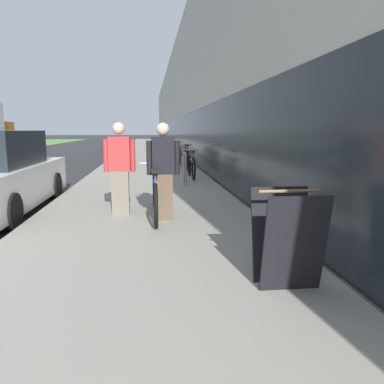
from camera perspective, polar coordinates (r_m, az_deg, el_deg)
name	(u,v)px	position (r m, az deg, el deg)	size (l,w,h in m)	color
sidewalk_slab	(148,153)	(25.05, -6.70, 5.98)	(3.76, 70.00, 0.15)	gray
storefront_facade	(227,105)	(33.77, 5.34, 13.09)	(10.01, 70.00, 7.46)	#BCB7AD
tandem_bicycle	(155,194)	(6.24, -5.66, -0.37)	(0.52, 2.29, 0.84)	black
person_rider	(163,172)	(5.91, -4.39, 3.10)	(0.52, 0.20, 1.53)	brown
person_bystander	(120,169)	(6.36, -10.95, 3.47)	(0.52, 0.21, 1.54)	#756B5B
bike_rack_hoop	(185,165)	(9.91, -1.10, 4.21)	(0.05, 0.60, 0.84)	gray
cruiser_bike_nearest	(191,166)	(11.11, -0.09, 3.97)	(0.52, 1.76, 0.84)	black
cruiser_bike_middle	(186,159)	(13.40, -0.85, 5.03)	(0.52, 1.79, 0.91)	black
cruiser_bike_farthest	(178,155)	(15.72, -2.10, 5.73)	(0.52, 1.88, 0.95)	black
sandwich_board_sign	(287,238)	(3.54, 14.34, -6.80)	(0.56, 0.56, 0.90)	black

